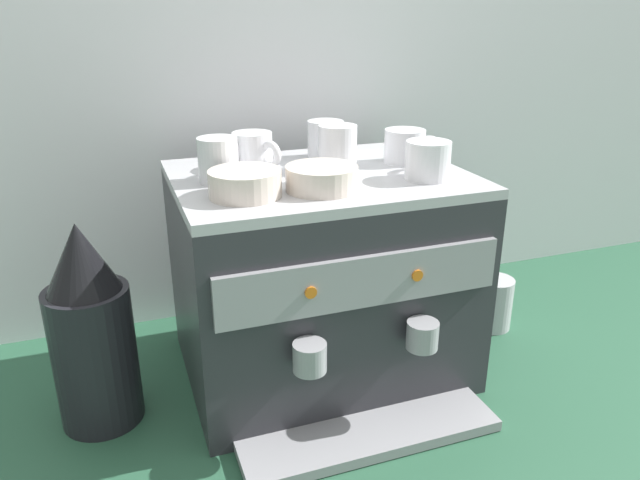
% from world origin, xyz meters
% --- Properties ---
extents(ground_plane, '(4.00, 4.00, 0.00)m').
position_xyz_m(ground_plane, '(0.00, 0.00, 0.00)').
color(ground_plane, '#28563D').
extents(tiled_backsplash_wall, '(2.80, 0.03, 1.13)m').
position_xyz_m(tiled_backsplash_wall, '(0.00, 0.33, 0.56)').
color(tiled_backsplash_wall, silver).
rests_on(tiled_backsplash_wall, ground_plane).
extents(espresso_machine, '(0.54, 0.52, 0.42)m').
position_xyz_m(espresso_machine, '(0.00, -0.00, 0.21)').
color(espresso_machine, '#2D2D33').
rests_on(espresso_machine, ground_plane).
extents(ceramic_cup_0, '(0.09, 0.10, 0.08)m').
position_xyz_m(ceramic_cup_0, '(-0.19, 0.01, 0.46)').
color(ceramic_cup_0, white).
rests_on(ceramic_cup_0, espresso_machine).
extents(ceramic_cup_1, '(0.07, 0.11, 0.08)m').
position_xyz_m(ceramic_cup_1, '(0.06, 0.11, 0.45)').
color(ceramic_cup_1, white).
rests_on(ceramic_cup_1, espresso_machine).
extents(ceramic_cup_2, '(0.07, 0.12, 0.08)m').
position_xyz_m(ceramic_cup_2, '(0.04, 0.03, 0.46)').
color(ceramic_cup_2, white).
rests_on(ceramic_cup_2, espresso_machine).
extents(ceramic_cup_3, '(0.08, 0.12, 0.07)m').
position_xyz_m(ceramic_cup_3, '(0.17, -0.10, 0.45)').
color(ceramic_cup_3, white).
rests_on(ceramic_cup_3, espresso_machine).
extents(ceramic_cup_4, '(0.08, 0.11, 0.07)m').
position_xyz_m(ceramic_cup_4, '(-0.11, 0.08, 0.45)').
color(ceramic_cup_4, white).
rests_on(ceramic_cup_4, espresso_machine).
extents(ceramic_cup_5, '(0.10, 0.10, 0.07)m').
position_xyz_m(ceramic_cup_5, '(0.19, 0.02, 0.45)').
color(ceramic_cup_5, white).
rests_on(ceramic_cup_5, espresso_machine).
extents(ceramic_bowl_0, '(0.12, 0.12, 0.04)m').
position_xyz_m(ceramic_bowl_0, '(-0.03, -0.10, 0.44)').
color(ceramic_bowl_0, beige).
rests_on(ceramic_bowl_0, espresso_machine).
extents(ceramic_bowl_1, '(0.12, 0.12, 0.04)m').
position_xyz_m(ceramic_bowl_1, '(-0.16, -0.09, 0.44)').
color(ceramic_bowl_1, beige).
rests_on(ceramic_bowl_1, espresso_machine).
extents(coffee_grinder, '(0.14, 0.14, 0.38)m').
position_xyz_m(coffee_grinder, '(-0.44, -0.03, 0.18)').
color(coffee_grinder, black).
rests_on(coffee_grinder, ground_plane).
extents(milk_pitcher, '(0.09, 0.09, 0.12)m').
position_xyz_m(milk_pitcher, '(0.44, 0.01, 0.06)').
color(milk_pitcher, '#B7B7BC').
rests_on(milk_pitcher, ground_plane).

